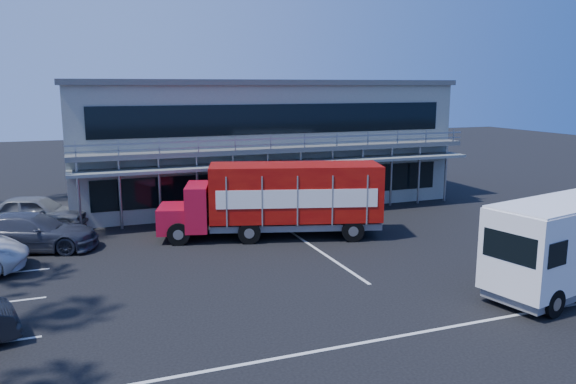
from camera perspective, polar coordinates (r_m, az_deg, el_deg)
name	(u,v)px	position (r m, az deg, el deg)	size (l,w,h in m)	color
ground	(297,274)	(21.35, 0.94, -8.32)	(120.00, 120.00, 0.00)	black
building	(253,139)	(35.42, -3.54, 5.35)	(22.40, 12.00, 7.30)	gray
red_truck	(280,198)	(25.97, -0.82, -0.57)	(10.40, 5.12, 3.42)	#B10E26
white_van	(568,244)	(21.29, 26.58, -4.73)	(6.95, 3.69, 3.23)	white
parked_car_d	(31,232)	(26.51, -24.61, -3.72)	(2.24, 5.51, 1.60)	#313441
parked_car_e	(36,212)	(30.22, -24.20, -1.89)	(2.02, 5.03, 1.71)	slate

